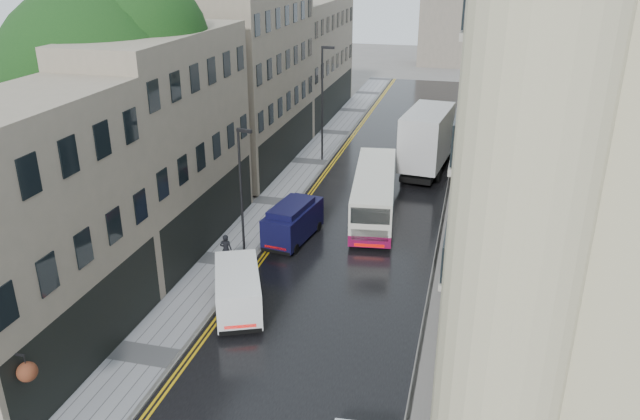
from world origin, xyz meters
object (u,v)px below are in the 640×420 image
at_px(cream_bus, 353,211).
at_px(pedestrian, 226,250).
at_px(tree_far, 211,83).
at_px(white_van, 218,311).
at_px(navy_van, 267,229).
at_px(lamp_post_near, 242,200).
at_px(lamp_post_far, 322,105).
at_px(white_lorry, 405,146).
at_px(tree_near, 101,117).

distance_m(cream_bus, pedestrian, 7.60).
distance_m(tree_far, white_van, 22.12).
bearing_deg(white_van, navy_van, 71.00).
distance_m(navy_van, lamp_post_near, 3.41).
height_order(tree_far, lamp_post_far, tree_far).
height_order(white_van, lamp_post_near, lamp_post_near).
height_order(tree_far, white_lorry, tree_far).
distance_m(white_van, navy_van, 7.97).
xyz_separation_m(tree_far, cream_bus, (11.97, -8.89, -4.85)).
bearing_deg(white_lorry, navy_van, -107.08).
relative_size(tree_far, white_van, 2.87).
height_order(lamp_post_near, lamp_post_far, lamp_post_far).
relative_size(pedestrian, lamp_post_near, 0.23).
bearing_deg(cream_bus, white_van, -114.73).
xyz_separation_m(cream_bus, lamp_post_far, (-4.85, 12.37, 2.91)).
xyz_separation_m(tree_far, navy_van, (7.92, -11.80, -5.08)).
bearing_deg(cream_bus, lamp_post_far, 104.41).
bearing_deg(tree_near, cream_bus, 18.54).
bearing_deg(navy_van, lamp_post_near, -91.86).
xyz_separation_m(pedestrian, lamp_post_near, (0.90, 0.16, 2.70)).
height_order(cream_bus, white_lorry, white_lorry).
bearing_deg(lamp_post_near, navy_van, 92.29).
distance_m(tree_near, lamp_post_near, 8.54).
relative_size(tree_near, pedestrian, 8.43).
bearing_deg(white_lorry, lamp_post_near, -105.21).
bearing_deg(lamp_post_far, cream_bus, -66.95).
xyz_separation_m(white_van, pedestrian, (-1.90, 5.49, -0.06)).
relative_size(tree_far, white_lorry, 1.41).
relative_size(navy_van, lamp_post_near, 0.63).
bearing_deg(white_van, lamp_post_near, 76.83).
bearing_deg(white_van, lamp_post_far, 70.23).
bearing_deg(pedestrian, navy_van, -129.65).
xyz_separation_m(cream_bus, lamp_post_near, (-4.47, -5.20, 2.27)).
relative_size(tree_far, lamp_post_near, 1.77).
xyz_separation_m(white_lorry, lamp_post_far, (-6.45, 2.37, 1.95)).
bearing_deg(white_lorry, tree_near, -127.94).
distance_m(pedestrian, lamp_post_near, 2.85).
bearing_deg(lamp_post_far, tree_far, -152.31).
xyz_separation_m(white_van, lamp_post_far, (-1.37, 23.23, 3.29)).
bearing_deg(lamp_post_near, white_lorry, 80.84).
relative_size(white_lorry, navy_van, 2.00).
bearing_deg(white_lorry, cream_bus, -92.55).
bearing_deg(tree_near, lamp_post_near, -7.96).
bearing_deg(cream_bus, tree_far, 136.42).
relative_size(pedestrian, lamp_post_far, 0.20).
bearing_deg(tree_far, cream_bus, -36.59).
height_order(white_lorry, white_van, white_lorry).
distance_m(white_van, pedestrian, 5.81).
height_order(tree_near, pedestrian, tree_near).
bearing_deg(lamp_post_near, cream_bus, 61.98).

